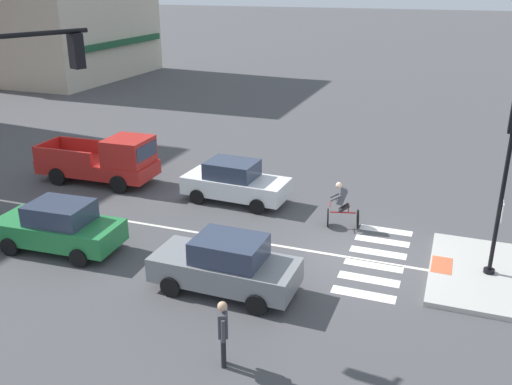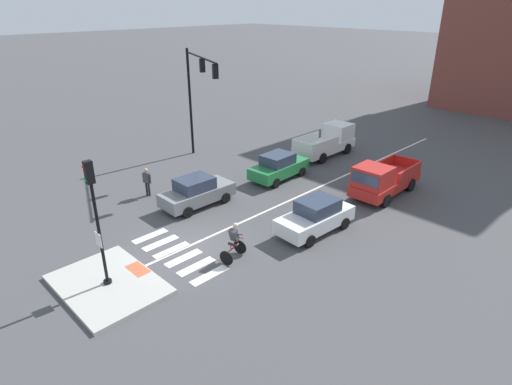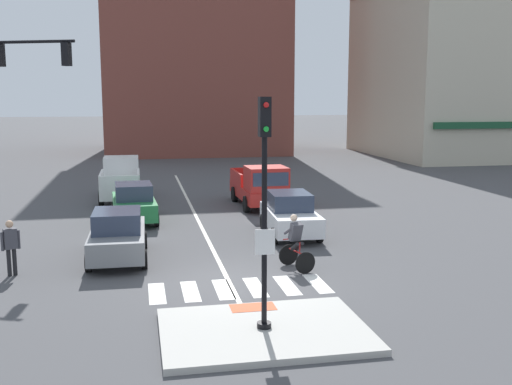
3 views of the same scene
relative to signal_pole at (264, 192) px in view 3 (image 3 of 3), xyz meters
name	(u,v)px [view 3 (image 3 of 3)]	position (x,y,z in m)	size (l,w,h in m)	color
ground_plane	(236,281)	(0.00, 3.95, -3.20)	(300.00, 300.00, 0.00)	#474749
traffic_island	(264,331)	(0.00, 0.01, -3.13)	(4.60, 3.35, 0.15)	#B2AFA8
tactile_pad_front	(253,307)	(0.00, 1.33, -3.05)	(1.10, 0.60, 0.01)	#DB5B38
signal_pole	(264,192)	(0.00, 0.00, 0.00)	(0.44, 0.38, 5.08)	black
crosswalk_stripe_a	(157,293)	(-2.25, 3.30, -3.20)	(0.44, 1.80, 0.01)	silver
crosswalk_stripe_b	(190,291)	(-1.35, 3.30, -3.20)	(0.44, 1.80, 0.01)	silver
crosswalk_stripe_c	(223,289)	(-0.45, 3.30, -3.20)	(0.44, 1.80, 0.01)	silver
crosswalk_stripe_d	(255,287)	(0.45, 3.30, -3.20)	(0.44, 1.80, 0.01)	silver
crosswalk_stripe_e	(287,285)	(1.35, 3.30, -3.20)	(0.44, 1.80, 0.01)	silver
crosswalk_stripe_f	(318,283)	(2.25, 3.30, -3.20)	(0.44, 1.80, 0.01)	silver
lane_centre_line	(195,215)	(-0.20, 13.95, -3.20)	(0.14, 28.00, 0.01)	silver
building_corner_left	(458,69)	(25.45, 37.48, 4.49)	(14.82, 17.33, 15.35)	beige
building_corner_right	(191,35)	(2.77, 47.26, 7.92)	(16.78, 17.04, 22.21)	brown
car_grey_westbound_near	(118,235)	(-3.36, 6.99, -2.39)	(1.89, 4.12, 1.64)	slate
car_white_eastbound_mid	(290,214)	(2.96, 9.31, -2.39)	(2.00, 4.18, 1.64)	white
car_green_westbound_far	(134,203)	(-2.87, 13.03, -2.39)	(2.00, 4.18, 1.64)	#237A3D
pickup_truck_white_westbound_distant	(121,180)	(-3.53, 19.08, -2.22)	(2.08, 5.11, 2.08)	white
pickup_truck_red_eastbound_far	(261,187)	(3.05, 15.25, -2.22)	(2.16, 5.15, 2.08)	red
cyclist	(296,241)	(2.02, 4.87, -2.33)	(0.91, 1.22, 1.68)	black
pedestrian_at_curb_left	(11,243)	(-6.38, 5.78, -2.22)	(0.51, 0.35, 1.67)	black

